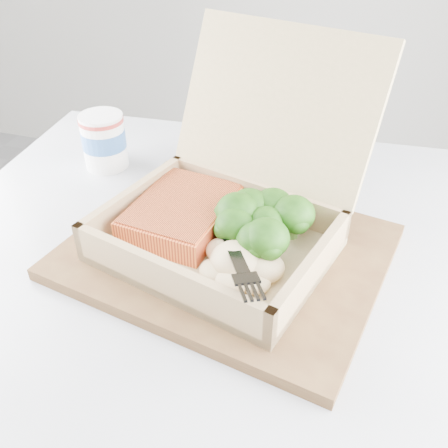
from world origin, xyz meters
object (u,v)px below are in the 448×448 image
(cafe_table, at_px, (209,360))
(takeout_container, at_px, (237,194))
(paper_cup, at_px, (104,139))
(serving_tray, at_px, (227,251))

(cafe_table, relative_size, takeout_container, 2.39)
(takeout_container, bearing_deg, paper_cup, 168.15)
(serving_tray, xyz_separation_m, takeout_container, (0.00, 0.03, 0.06))
(serving_tray, relative_size, takeout_container, 1.08)
(serving_tray, xyz_separation_m, paper_cup, (-0.24, 0.15, 0.04))
(cafe_table, height_order, serving_tray, serving_tray)
(cafe_table, xyz_separation_m, takeout_container, (0.02, 0.05, 0.25))
(cafe_table, bearing_deg, takeout_container, 65.33)
(serving_tray, relative_size, paper_cup, 4.23)
(takeout_container, bearing_deg, cafe_table, -100.41)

